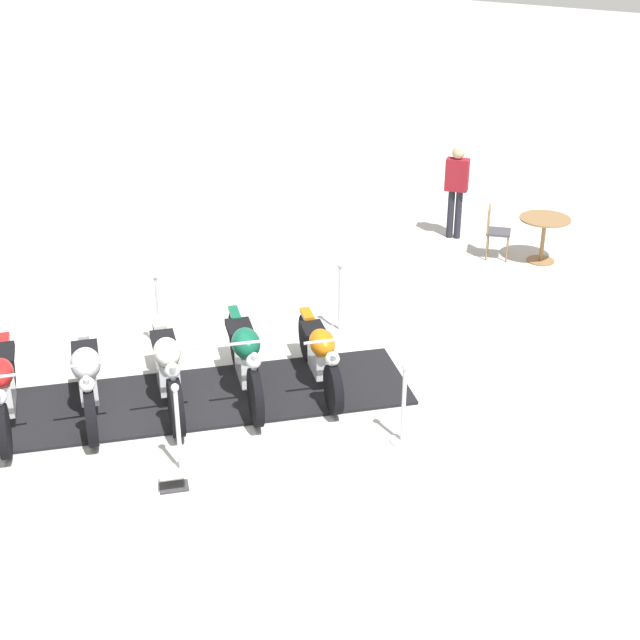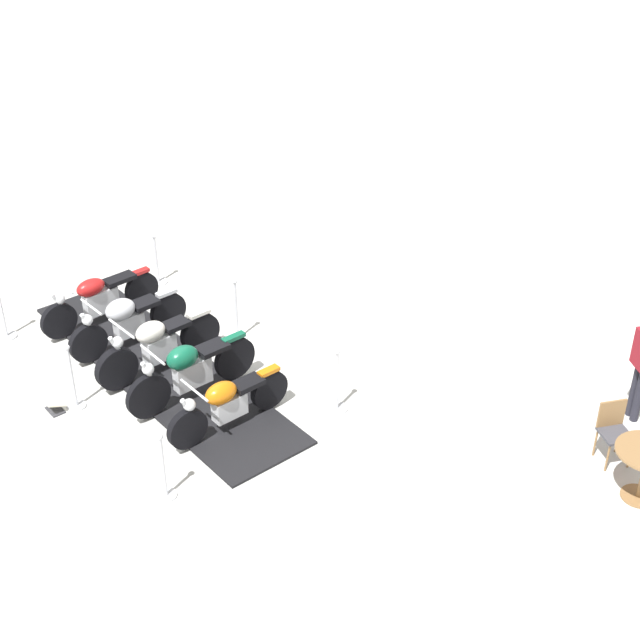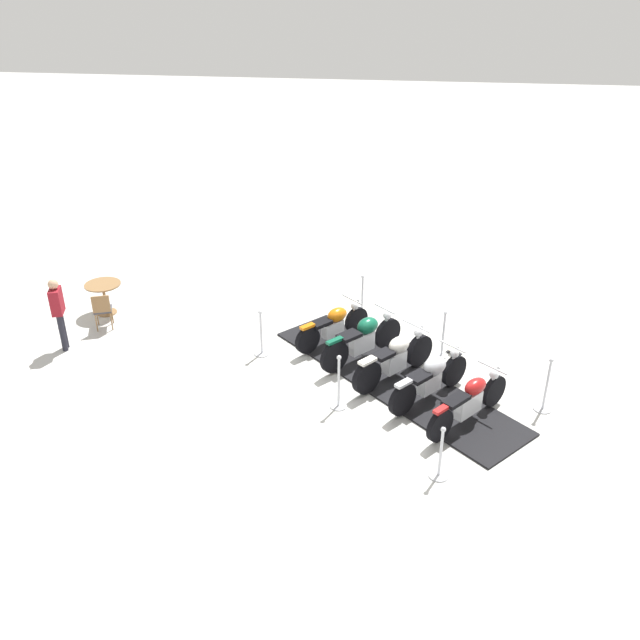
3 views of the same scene
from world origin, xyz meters
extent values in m
plane|color=silver|center=(0.00, 0.00, 0.00)|extent=(80.00, 80.00, 0.00)
cube|color=black|center=(0.00, 0.00, 0.02)|extent=(5.19, 5.47, 0.04)
cylinder|color=black|center=(-0.68, -1.95, 0.36)|extent=(0.56, 0.49, 0.64)
cylinder|color=black|center=(-1.92, -0.90, 0.36)|extent=(0.56, 0.49, 0.64)
cube|color=silver|center=(-1.30, -1.42, 0.43)|extent=(0.59, 0.54, 0.42)
ellipsoid|color=#AD1919|center=(-1.19, -1.52, 0.76)|extent=(0.59, 0.56, 0.29)
cube|color=black|center=(-1.62, -1.16, 0.72)|extent=(0.59, 0.56, 0.08)
cube|color=#AD1919|center=(-1.92, -0.90, 0.71)|extent=(0.35, 0.32, 0.06)
cylinder|color=silver|center=(-0.75, -1.89, 0.63)|extent=(0.30, 0.26, 0.54)
cylinder|color=silver|center=(-0.82, -1.83, 0.97)|extent=(0.45, 0.52, 0.04)
sphere|color=silver|center=(-0.74, -1.90, 0.77)|extent=(0.18, 0.18, 0.18)
cylinder|color=black|center=(-0.07, -1.21, 0.37)|extent=(0.58, 0.52, 0.66)
cylinder|color=black|center=(-1.23, -0.21, 0.37)|extent=(0.58, 0.52, 0.66)
cube|color=silver|center=(-0.65, -0.71, 0.41)|extent=(0.51, 0.48, 0.37)
ellipsoid|color=#B7BAC1|center=(-0.56, -0.79, 0.75)|extent=(0.63, 0.61, 0.36)
cube|color=black|center=(-0.90, -0.50, 0.70)|extent=(0.55, 0.54, 0.08)
cube|color=#B7BAC1|center=(-1.23, -0.21, 0.73)|extent=(0.37, 0.34, 0.06)
cylinder|color=silver|center=(-0.13, -1.16, 0.65)|extent=(0.26, 0.24, 0.57)
cylinder|color=silver|center=(-0.18, -1.11, 1.00)|extent=(0.44, 0.50, 0.04)
sphere|color=silver|center=(-0.11, -1.18, 0.80)|extent=(0.18, 0.18, 0.18)
cylinder|color=black|center=(0.59, -0.51, 0.39)|extent=(0.62, 0.56, 0.70)
cylinder|color=black|center=(-0.59, 0.51, 0.39)|extent=(0.62, 0.56, 0.70)
cube|color=silver|center=(0.00, 0.00, 0.44)|extent=(0.55, 0.52, 0.41)
ellipsoid|color=silver|center=(0.10, -0.08, 0.79)|extent=(0.60, 0.58, 0.33)
cube|color=black|center=(-0.25, 0.21, 0.74)|extent=(0.52, 0.51, 0.08)
cube|color=silver|center=(-0.59, 0.51, 0.77)|extent=(0.40, 0.38, 0.06)
cylinder|color=silver|center=(0.53, -0.45, 0.69)|extent=(0.29, 0.26, 0.59)
cylinder|color=silver|center=(0.46, -0.40, 1.05)|extent=(0.49, 0.57, 0.04)
sphere|color=silver|center=(0.54, -0.46, 0.85)|extent=(0.18, 0.18, 0.18)
cylinder|color=black|center=(1.23, 0.19, 0.40)|extent=(0.60, 0.55, 0.71)
cylinder|color=black|center=(0.08, 1.23, 0.40)|extent=(0.60, 0.55, 0.71)
cube|color=silver|center=(0.65, 0.71, 0.45)|extent=(0.57, 0.54, 0.42)
ellipsoid|color=#0F5138|center=(0.76, 0.61, 0.81)|extent=(0.62, 0.61, 0.35)
cube|color=black|center=(0.37, 0.97, 0.76)|extent=(0.57, 0.56, 0.08)
cube|color=#0F5138|center=(0.08, 1.23, 0.79)|extent=(0.37, 0.35, 0.06)
cylinder|color=silver|center=(1.17, 0.24, 0.70)|extent=(0.25, 0.24, 0.61)
cylinder|color=silver|center=(1.12, 0.29, 1.07)|extent=(0.46, 0.50, 0.04)
sphere|color=silver|center=(1.19, 0.22, 0.87)|extent=(0.18, 0.18, 0.18)
cylinder|color=black|center=(1.84, 0.94, 0.35)|extent=(0.54, 0.50, 0.62)
cylinder|color=black|center=(0.77, 1.91, 0.35)|extent=(0.54, 0.50, 0.62)
cube|color=silver|center=(1.30, 1.42, 0.39)|extent=(0.52, 0.49, 0.34)
ellipsoid|color=#D16B0F|center=(1.40, 1.34, 0.69)|extent=(0.59, 0.57, 0.32)
cube|color=black|center=(1.05, 1.65, 0.65)|extent=(0.53, 0.52, 0.08)
cube|color=#D16B0F|center=(0.77, 1.91, 0.69)|extent=(0.34, 0.33, 0.06)
cylinder|color=silver|center=(1.78, 0.99, 0.62)|extent=(0.27, 0.26, 0.53)
cylinder|color=silver|center=(1.72, 1.05, 0.94)|extent=(0.46, 0.51, 0.04)
sphere|color=silver|center=(1.79, 0.98, 0.74)|extent=(0.18, 0.18, 0.18)
cylinder|color=silver|center=(0.64, 2.91, 0.01)|extent=(0.34, 0.34, 0.03)
cylinder|color=silver|center=(0.64, 2.91, 0.51)|extent=(0.05, 0.05, 0.97)
sphere|color=silver|center=(0.64, 2.91, 1.03)|extent=(0.09, 0.09, 0.09)
cylinder|color=silver|center=(-0.64, -2.91, 0.01)|extent=(0.35, 0.35, 0.03)
cylinder|color=silver|center=(-0.64, -2.91, 0.55)|extent=(0.05, 0.05, 1.04)
cylinder|color=silver|center=(2.84, 0.89, 0.01)|extent=(0.28, 0.28, 0.03)
cylinder|color=silver|center=(2.84, 0.89, 0.49)|extent=(0.05, 0.05, 0.94)
sphere|color=silver|center=(2.84, 0.89, 1.00)|extent=(0.09, 0.09, 0.09)
cylinder|color=silver|center=(1.10, -1.01, 0.01)|extent=(0.29, 0.29, 0.03)
cylinder|color=silver|center=(1.10, -1.01, 0.53)|extent=(0.05, 0.05, 1.01)
sphere|color=silver|center=(1.10, -1.01, 1.07)|extent=(0.09, 0.09, 0.09)
cylinder|color=silver|center=(-1.10, 1.01, 0.01)|extent=(0.33, 0.33, 0.03)
cylinder|color=silver|center=(-1.10, 1.01, 0.55)|extent=(0.05, 0.05, 1.05)
sphere|color=silver|center=(-1.10, 1.01, 1.11)|extent=(0.09, 0.09, 0.09)
cylinder|color=silver|center=(-2.84, -0.89, 0.01)|extent=(0.35, 0.35, 0.03)
cylinder|color=silver|center=(-2.84, -0.89, 0.48)|extent=(0.05, 0.05, 0.90)
sphere|color=silver|center=(-2.84, -0.89, 0.96)|extent=(0.09, 0.09, 0.09)
cube|color=#333338|center=(1.25, -1.29, 0.01)|extent=(0.36, 0.37, 0.02)
cube|color=beige|center=(1.25, -1.29, 0.16)|extent=(0.40, 0.40, 0.12)
cylinder|color=olive|center=(2.02, 7.11, 0.01)|extent=(0.47, 0.47, 0.02)
cylinder|color=olive|center=(1.42, 7.06, 0.23)|extent=(0.03, 0.03, 0.45)
cylinder|color=olive|center=(1.54, 6.74, 0.23)|extent=(0.03, 0.03, 0.45)
cylinder|color=olive|center=(1.10, 6.94, 0.23)|extent=(0.03, 0.03, 0.45)
cylinder|color=olive|center=(1.22, 6.62, 0.23)|extent=(0.03, 0.03, 0.45)
cube|color=#3F3F47|center=(1.32, 6.84, 0.47)|extent=(0.52, 0.52, 0.04)
cube|color=olive|center=(1.15, 6.77, 0.70)|extent=(0.17, 0.38, 0.42)
cylinder|color=#23232D|center=(0.31, 7.31, 0.45)|extent=(0.12, 0.12, 0.90)
cylinder|color=#23232D|center=(0.18, 7.27, 0.45)|extent=(0.12, 0.12, 0.90)
camera|label=1|loc=(7.15, -7.10, 5.97)|focal=51.40mm
camera|label=2|loc=(11.48, 4.12, 8.23)|focal=50.54mm
camera|label=3|loc=(-11.73, -0.13, 7.62)|focal=37.59mm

